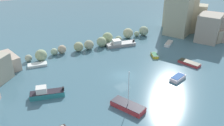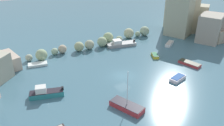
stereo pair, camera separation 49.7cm
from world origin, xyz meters
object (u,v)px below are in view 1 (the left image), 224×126
Objects in this scene: moored_boat_0 at (189,63)px; moored_boat_2 at (128,106)px; moored_boat_1 at (178,78)px; moored_boat_8 at (46,93)px; moored_boat_7 at (37,65)px; moored_boat_6 at (120,44)px; moored_boat_3 at (169,43)px; moored_boat_4 at (155,55)px.

moored_boat_0 is 0.74× the size of moored_boat_2.
moored_boat_8 is (-21.89, 7.31, 0.34)m from moored_boat_1.
moored_boat_8 reaches higher than moored_boat_0.
moored_boat_7 is (-19.95, 18.85, -0.10)m from moored_boat_1.
moored_boat_8 reaches higher than moored_boat_6.
moored_boat_0 is at bearing 11.49° from moored_boat_1.
moored_boat_8 is (-21.84, -11.45, 0.15)m from moored_boat_6.
moored_boat_7 is at bearing 138.68° from moored_boat_3.
moored_boat_0 is 7.47m from moored_boat_4.
moored_boat_2 is 24.35m from moored_boat_6.
moored_boat_0 reaches higher than moored_boat_7.
moored_boat_8 reaches higher than moored_boat_4.
moored_boat_0 is 1.31× the size of moored_boat_1.
moored_boat_2 is 1.56× the size of moored_boat_7.
moored_boat_2 is at bearing 73.47° from moored_boat_6.
moored_boat_0 is 28.66m from moored_boat_8.
moored_boat_8 is at bearing -155.53° from moored_boat_2.
moored_boat_2 is at bearing 122.38° from moored_boat_7.
moored_boat_0 is 7.13m from moored_boat_1.
moored_boat_1 is 12.77m from moored_boat_2.
moored_boat_2 reaches higher than moored_boat_8.
moored_boat_0 is 19.72m from moored_boat_2.
moored_boat_0 is 10.66m from moored_boat_3.
moored_boat_6 reaches higher than moored_boat_7.
moored_boat_1 is 0.92× the size of moored_boat_3.
moored_boat_6 reaches higher than moored_boat_3.
moored_boat_1 is (-6.45, -3.04, 0.05)m from moored_boat_0.
moored_boat_7 is 0.71× the size of moored_boat_8.
moored_boat_3 reaches higher than moored_boat_0.
moored_boat_1 is at bearing 79.40° from moored_boat_2.
moored_boat_6 is 1.82× the size of moored_boat_7.
moored_boat_2 is 1.65× the size of moored_boat_3.
moored_boat_2 is (-19.04, -5.16, 0.16)m from moored_boat_0.
moored_boat_8 is (-9.30, 9.43, 0.23)m from moored_boat_2.
moored_boat_1 reaches higher than moored_boat_0.
moored_boat_1 is 23.08m from moored_boat_8.
moored_boat_4 is at bearing 173.88° from moored_boat_3.
moored_boat_7 is at bearing 14.22° from moored_boat_6.
moored_boat_1 is 0.48× the size of moored_boat_6.
moored_boat_3 is 8.12m from moored_boat_4.
moored_boat_6 is at bearing 45.57° from moored_boat_4.
moored_boat_1 is 10.07m from moored_boat_4.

